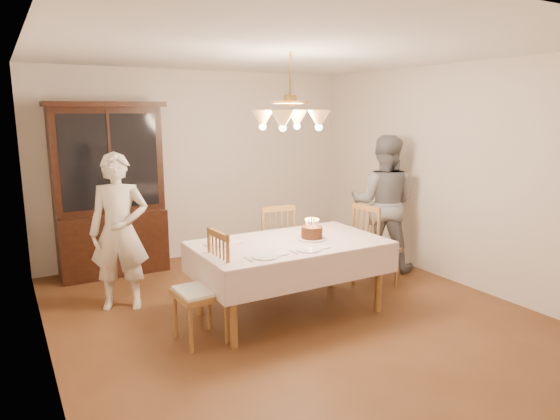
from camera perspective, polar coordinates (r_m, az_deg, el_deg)
ground at (r=5.27m, az=1.10°, el=-11.64°), size 5.00×5.00×0.00m
room_shell at (r=4.88m, az=1.17°, el=5.73°), size 5.00×5.00×5.00m
dining_table at (r=5.05m, az=1.13°, el=-4.48°), size 1.90×1.10×0.76m
china_hutch at (r=6.61m, az=-18.90°, el=1.87°), size 1.38×0.54×2.16m
chair_far_side at (r=5.90m, az=-0.75°, el=-4.55°), size 0.50×0.48×1.00m
chair_left_end at (r=4.57m, az=-9.03°, el=-9.36°), size 0.44×0.46×1.00m
chair_right_end at (r=5.99m, az=10.79°, el=-4.52°), size 0.48×0.50×1.00m
elderly_woman at (r=5.42m, az=-17.89°, el=-2.41°), size 0.71×0.59×1.65m
adult_in_grey at (r=6.59m, az=11.71°, el=0.76°), size 1.07×1.07×1.75m
birthday_cake at (r=5.12m, az=3.66°, el=-2.67°), size 0.30×0.30×0.22m
place_setting_near_left at (r=4.52m, az=-1.58°, el=-5.29°), size 0.39×0.25×0.02m
place_setting_near_right at (r=4.74m, az=3.43°, el=-4.49°), size 0.39×0.24×0.02m
place_setting_far_left at (r=4.96m, az=-6.45°, el=-3.85°), size 0.38×0.23×0.02m
chandelier at (r=4.86m, az=1.19°, el=10.38°), size 0.62×0.62×0.73m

